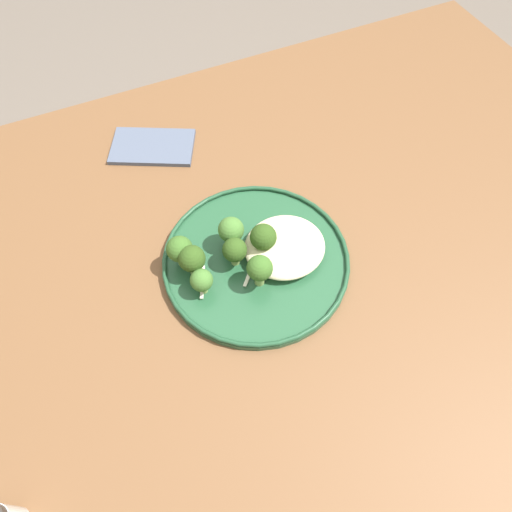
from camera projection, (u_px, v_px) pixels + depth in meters
name	position (u px, v px, depth m)	size (l,w,h in m)	color
ground	(273.00, 392.00, 1.35)	(6.00, 6.00, 0.00)	#665B51
wooden_dining_table	(284.00, 285.00, 0.79)	(1.40, 1.00, 0.74)	brown
dinner_plate	(256.00, 260.00, 0.71)	(0.29, 0.29, 0.02)	#235133
noodle_bed	(285.00, 247.00, 0.71)	(0.13, 0.12, 0.03)	beige
seared_scallop_left_edge	(289.00, 248.00, 0.71)	(0.02, 0.02, 0.01)	beige
seared_scallop_tiny_bay	(275.00, 229.00, 0.73)	(0.03, 0.03, 0.02)	beige
seared_scallop_right_edge	(262.00, 270.00, 0.69)	(0.03, 0.03, 0.01)	#DBB77A
seared_scallop_on_noodles	(269.00, 248.00, 0.71)	(0.03, 0.03, 0.02)	beige
broccoli_floret_left_leaning	(192.00, 259.00, 0.67)	(0.04, 0.04, 0.06)	#89A356
broccoli_floret_tall_stalk	(231.00, 230.00, 0.70)	(0.04, 0.04, 0.06)	#7A994C
broccoli_floret_right_tilted	(260.00, 269.00, 0.66)	(0.04, 0.04, 0.06)	#89A356
broccoli_floret_center_pile	(263.00, 238.00, 0.69)	(0.04, 0.04, 0.06)	#89A356
broccoli_floret_split_head	(201.00, 279.00, 0.66)	(0.03, 0.03, 0.05)	#89A356
broccoli_floret_rear_charred	(235.00, 250.00, 0.68)	(0.04, 0.04, 0.05)	#89A356
broccoli_floret_beside_noodles	(180.00, 250.00, 0.68)	(0.04, 0.04, 0.06)	#7A994C
onion_sliver_short_strip	(252.00, 272.00, 0.70)	(0.06, 0.01, 0.00)	silver
onion_sliver_pale_crescent	(203.00, 282.00, 0.69)	(0.06, 0.01, 0.00)	silver
folded_napkin	(153.00, 147.00, 0.85)	(0.15, 0.09, 0.01)	#4C566B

